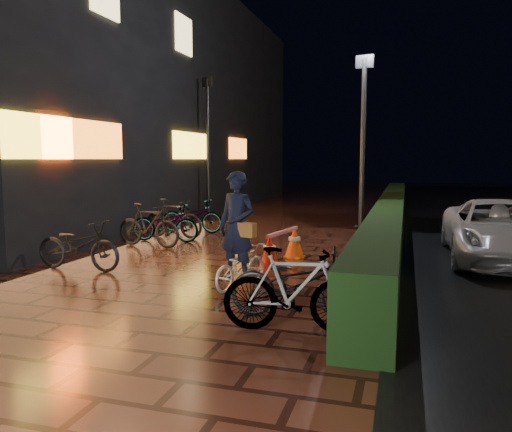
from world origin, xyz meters
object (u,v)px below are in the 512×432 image
(cyclist, at_px, (239,245))
(cart_assembly, at_px, (369,248))
(traffic_barrier, at_px, (283,246))
(van, at_px, (502,231))

(cyclist, height_order, cart_assembly, cyclist)
(cyclist, relative_size, cart_assembly, 2.03)
(cyclist, distance_m, traffic_barrier, 2.25)
(van, distance_m, traffic_barrier, 4.61)
(cyclist, relative_size, traffic_barrier, 1.17)
(traffic_barrier, bearing_deg, van, 18.19)
(van, relative_size, traffic_barrier, 2.75)
(van, bearing_deg, cart_assembly, -141.73)
(van, bearing_deg, traffic_barrier, -161.52)
(van, xyz_separation_m, traffic_barrier, (-4.37, -1.44, -0.31))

